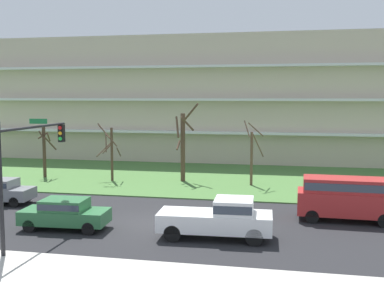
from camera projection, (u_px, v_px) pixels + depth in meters
ground at (147, 223)px, 25.22m from camera, size 160.00×160.00×0.00m
sidewalk_curb_near at (84, 278)px, 17.41m from camera, size 80.00×4.00×0.15m
grass_lawn_strip at (196, 178)px, 38.87m from camera, size 80.00×16.00×0.08m
apartment_building at (221, 99)px, 52.27m from camera, size 53.08×13.78×12.84m
tree_far_left at (45, 149)px, 38.71m from camera, size 1.46×1.45×4.40m
tree_left at (110, 151)px, 37.02m from camera, size 1.93×2.25×4.66m
tree_center at (183, 143)px, 36.85m from camera, size 1.91×2.16×6.22m
tree_right at (252, 155)px, 35.11m from camera, size 1.55×1.12×4.96m
van_red_near_left at (347, 196)px, 25.44m from camera, size 5.26×2.16×2.36m
pickup_white_center_left at (220, 218)px, 22.34m from camera, size 5.48×2.22×1.95m
sedan_green_near_right at (65, 212)px, 23.92m from camera, size 4.49×2.04×1.57m
traffic_signal_mast at (27, 158)px, 21.25m from camera, size 0.90×5.85×5.74m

